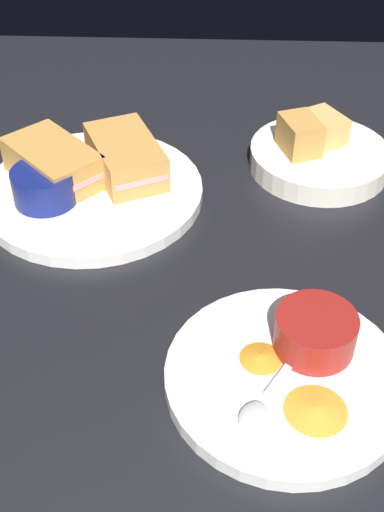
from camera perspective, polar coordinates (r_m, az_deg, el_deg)
The scene contains 11 objects.
ground_plane at distance 85.03cm, azimuth -0.85°, elevation 2.87°, with size 110.00×110.00×3.00cm, color black.
plate_sandwich_main at distance 87.45cm, azimuth -8.46°, elevation 5.45°, with size 28.38×28.38×1.60cm, color white.
sandwich_half_near at distance 88.06cm, azimuth -5.72°, elevation 8.48°, with size 14.98×12.31×4.80cm.
sandwich_half_far at distance 88.09cm, azimuth -11.82°, elevation 7.78°, with size 14.60×14.54×4.80cm.
ramekin_dark_sauce at distance 84.06cm, azimuth -12.63°, elevation 5.81°, with size 7.95×7.95×4.27cm.
spoon_by_dark_ramekin at distance 87.78cm, azimuth -9.25°, elevation 6.43°, with size 8.28×7.75×0.80cm.
plate_chips_companion at distance 64.59cm, azimuth 7.97°, elevation -10.28°, with size 22.92×22.92×1.60cm, color white.
ramekin_light_gravy at distance 65.05cm, azimuth 10.54°, elevation -6.33°, with size 7.91×7.91×3.91cm.
spoon_by_gravy_ramekin at distance 60.89cm, azimuth 5.85°, elevation -12.58°, with size 9.15×6.49×0.80cm.
plantain_chip_scatter at distance 64.16cm, azimuth 9.41°, elevation -9.42°, with size 16.78×11.37×0.60cm.
bread_basket_rear at distance 93.40cm, azimuth 10.73°, elevation 8.62°, with size 18.97×18.97×7.61cm.
Camera 1 is at (67.16, 4.18, 50.48)cm, focal length 46.63 mm.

